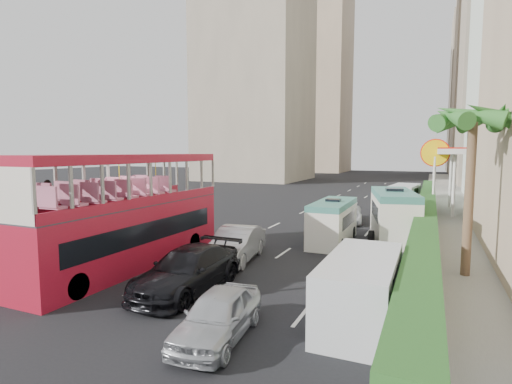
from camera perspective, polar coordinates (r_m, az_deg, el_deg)
The scene contains 19 objects.
ground_plane at distance 16.14m, azimuth -0.86°, elevation -12.93°, with size 200.00×200.00×0.00m, color black.
double_decker_bus at distance 18.80m, azimuth -17.77°, elevation -2.60°, with size 2.50×11.00×5.06m, color #A91328.
car_silver_lane_a at distance 19.30m, azimuth -2.87°, elevation -9.79°, with size 1.69×4.85×1.60m, color #B5B8BD.
car_silver_lane_b at distance 11.87m, azimuth -5.41°, elevation -20.11°, with size 1.59×3.95×1.35m, color #B5B8BD.
car_black at distance 15.55m, azimuth -9.66°, elevation -13.75°, with size 2.22×5.45×1.58m, color black.
van_asset at distance 30.28m, azimuth 12.64°, elevation -4.22°, with size 2.23×4.84×1.35m, color silver.
minibus_near at distance 23.17m, azimuth 10.92°, elevation -4.24°, with size 1.79×5.38×2.39m, color silver.
minibus_far at distance 25.09m, azimuth 19.04°, elevation -3.13°, with size 2.16×6.47×2.87m, color silver.
panel_van_near at distance 12.90m, azimuth 14.78°, elevation -13.30°, with size 2.00×5.00×2.00m, color silver.
panel_van_far at distance 39.65m, azimuth 20.40°, elevation -0.56°, with size 2.11×5.28×2.11m, color silver.
sidewalk at distance 39.32m, azimuth 27.38°, elevation -2.32°, with size 6.00×120.00×0.18m, color #99968C.
kerb_wall at distance 28.26m, azimuth 23.13°, elevation -3.85°, with size 0.30×44.00×1.00m, color silver.
hedge at distance 28.14m, azimuth 23.19°, elevation -2.15°, with size 1.10×44.00×0.70m, color #2D6626.
palm_tree at distance 18.05m, azimuth 28.15°, elevation -0.62°, with size 0.36×0.36×6.40m, color brown.
shell_station at distance 37.16m, azimuth 29.29°, elevation 1.28°, with size 6.50×8.00×5.50m, color silver.
tower_far_a at distance 97.94m, azimuth 30.70°, elevation 14.86°, with size 14.00×14.00×44.00m, color tan.
tower_far_b at distance 119.30m, azimuth 29.37°, elevation 12.17°, with size 14.00×14.00×40.00m, color tan.
tower_left_a at distance 78.13m, azimuth -0.05°, elevation 21.22°, with size 18.00×18.00×52.00m, color tan.
tower_left_b at distance 109.17m, azimuth 8.65°, elevation 15.09°, with size 16.00×16.00×46.00m, color tan.
Camera 1 is at (6.37, -13.90, 5.17)m, focal length 28.00 mm.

